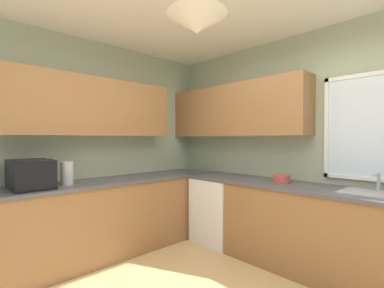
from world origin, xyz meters
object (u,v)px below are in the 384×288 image
at_px(kettle, 67,173).
at_px(bowl, 282,179).
at_px(microwave, 31,174).
at_px(dishwasher, 220,210).
at_px(sink_assembly, 374,193).

relative_size(kettle, bowl, 1.33).
bearing_deg(bowl, kettle, -130.13).
xyz_separation_m(microwave, kettle, (0.02, 0.35, -0.02)).
bearing_deg(dishwasher, kettle, -109.61).
distance_m(sink_assembly, bowl, 0.90).
relative_size(sink_assembly, bowl, 2.72).
height_order(microwave, bowl, microwave).
xyz_separation_m(microwave, bowl, (1.56, 2.17, -0.10)).
height_order(kettle, sink_assembly, kettle).
bearing_deg(kettle, microwave, -93.32).
bearing_deg(microwave, bowl, 54.31).
distance_m(kettle, sink_assembly, 3.05).
relative_size(kettle, sink_assembly, 0.49).
height_order(microwave, kettle, microwave).
relative_size(microwave, sink_assembly, 0.92).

